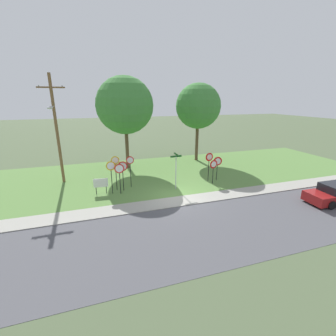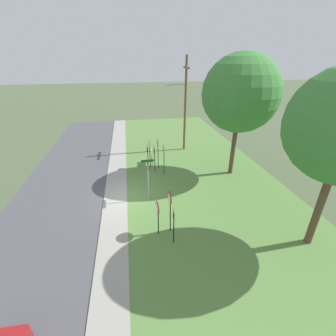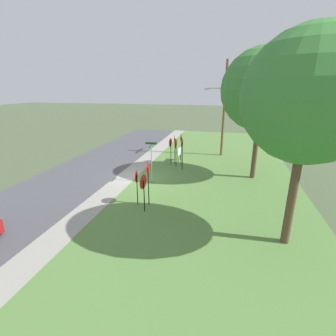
{
  "view_description": "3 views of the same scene",
  "coord_description": "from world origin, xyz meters",
  "px_view_note": "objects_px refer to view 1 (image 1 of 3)",
  "views": [
    {
      "loc": [
        -5.47,
        -15.0,
        7.22
      ],
      "look_at": [
        0.27,
        2.87,
        1.48
      ],
      "focal_mm": 24.32,
      "sensor_mm": 36.0,
      "label": 1
    },
    {
      "loc": [
        13.92,
        0.51,
        9.02
      ],
      "look_at": [
        -0.52,
        3.04,
        1.85
      ],
      "focal_mm": 24.44,
      "sensor_mm": 36.0,
      "label": 2
    },
    {
      "loc": [
        16.54,
        6.62,
        6.76
      ],
      "look_at": [
        0.77,
        2.8,
        1.35
      ],
      "focal_mm": 26.17,
      "sensor_mm": 36.0,
      "label": 3
    }
  ],
  "objects_px": {
    "notice_board": "(101,184)",
    "oak_tree_left": "(125,106)",
    "stop_sign_near_left": "(123,170)",
    "yield_sign_far_left": "(214,166)",
    "yield_sign_near_right": "(218,163)",
    "oak_tree_right": "(198,106)",
    "stop_sign_far_right": "(119,172)",
    "utility_pole": "(56,127)",
    "stop_sign_near_right": "(111,170)",
    "street_name_post": "(176,168)",
    "stop_sign_far_center": "(116,166)",
    "yield_sign_near_left": "(209,160)",
    "stop_sign_far_left": "(130,165)"
  },
  "relations": [
    {
      "from": "stop_sign_near_right",
      "to": "yield_sign_near_left",
      "type": "distance_m",
      "value": 8.49
    },
    {
      "from": "stop_sign_near_left",
      "to": "stop_sign_far_center",
      "type": "height_order",
      "value": "stop_sign_far_center"
    },
    {
      "from": "notice_board",
      "to": "oak_tree_right",
      "type": "xyz_separation_m",
      "value": [
        11.42,
        7.15,
        5.5
      ]
    },
    {
      "from": "stop_sign_far_right",
      "to": "stop_sign_far_left",
      "type": "bearing_deg",
      "value": 55.77
    },
    {
      "from": "stop_sign_far_left",
      "to": "stop_sign_far_right",
      "type": "relative_size",
      "value": 1.09
    },
    {
      "from": "stop_sign_near_right",
      "to": "utility_pole",
      "type": "relative_size",
      "value": 0.29
    },
    {
      "from": "yield_sign_near_right",
      "to": "notice_board",
      "type": "xyz_separation_m",
      "value": [
        -10.2,
        0.01,
        -0.79
      ]
    },
    {
      "from": "stop_sign_far_left",
      "to": "street_name_post",
      "type": "distance_m",
      "value": 3.79
    },
    {
      "from": "notice_board",
      "to": "utility_pole",
      "type": "bearing_deg",
      "value": 134.34
    },
    {
      "from": "utility_pole",
      "to": "street_name_post",
      "type": "bearing_deg",
      "value": -26.69
    },
    {
      "from": "yield_sign_near_right",
      "to": "street_name_post",
      "type": "distance_m",
      "value": 4.38
    },
    {
      "from": "yield_sign_near_left",
      "to": "yield_sign_near_right",
      "type": "bearing_deg",
      "value": -3.15
    },
    {
      "from": "yield_sign_near_right",
      "to": "oak_tree_right",
      "type": "relative_size",
      "value": 0.25
    },
    {
      "from": "stop_sign_far_center",
      "to": "street_name_post",
      "type": "bearing_deg",
      "value": -12.71
    },
    {
      "from": "yield_sign_near_left",
      "to": "street_name_post",
      "type": "xyz_separation_m",
      "value": [
        -3.42,
        -0.84,
        -0.17
      ]
    },
    {
      "from": "stop_sign_near_left",
      "to": "stop_sign_near_right",
      "type": "distance_m",
      "value": 0.96
    },
    {
      "from": "stop_sign_near_right",
      "to": "stop_sign_far_right",
      "type": "height_order",
      "value": "stop_sign_near_right"
    },
    {
      "from": "oak_tree_left",
      "to": "notice_board",
      "type": "bearing_deg",
      "value": -115.27
    },
    {
      "from": "yield_sign_far_left",
      "to": "street_name_post",
      "type": "distance_m",
      "value": 3.51
    },
    {
      "from": "yield_sign_far_left",
      "to": "utility_pole",
      "type": "height_order",
      "value": "utility_pole"
    },
    {
      "from": "stop_sign_far_right",
      "to": "oak_tree_right",
      "type": "xyz_separation_m",
      "value": [
        9.98,
        7.65,
        4.55
      ]
    },
    {
      "from": "stop_sign_near_left",
      "to": "stop_sign_far_left",
      "type": "bearing_deg",
      "value": 45.55
    },
    {
      "from": "notice_board",
      "to": "oak_tree_left",
      "type": "height_order",
      "value": "oak_tree_left"
    },
    {
      "from": "stop_sign_far_center",
      "to": "utility_pole",
      "type": "relative_size",
      "value": 0.31
    },
    {
      "from": "stop_sign_near_left",
      "to": "yield_sign_far_left",
      "type": "xyz_separation_m",
      "value": [
        7.66,
        -0.75,
        -0.21
      ]
    },
    {
      "from": "stop_sign_near_right",
      "to": "street_name_post",
      "type": "bearing_deg",
      "value": -12.61
    },
    {
      "from": "stop_sign_far_center",
      "to": "yield_sign_far_left",
      "type": "height_order",
      "value": "stop_sign_far_center"
    },
    {
      "from": "notice_board",
      "to": "stop_sign_far_left",
      "type": "bearing_deg",
      "value": 20.33
    },
    {
      "from": "oak_tree_left",
      "to": "oak_tree_right",
      "type": "distance_m",
      "value": 8.44
    },
    {
      "from": "utility_pole",
      "to": "oak_tree_right",
      "type": "distance_m",
      "value": 15.02
    },
    {
      "from": "stop_sign_far_left",
      "to": "oak_tree_right",
      "type": "height_order",
      "value": "oak_tree_right"
    },
    {
      "from": "stop_sign_near_left",
      "to": "oak_tree_right",
      "type": "height_order",
      "value": "oak_tree_right"
    },
    {
      "from": "yield_sign_near_right",
      "to": "yield_sign_near_left",
      "type": "bearing_deg",
      "value": -168.89
    },
    {
      "from": "stop_sign_far_center",
      "to": "stop_sign_far_right",
      "type": "height_order",
      "value": "stop_sign_far_center"
    },
    {
      "from": "yield_sign_far_left",
      "to": "yield_sign_near_right",
      "type": "bearing_deg",
      "value": 33.73
    },
    {
      "from": "yield_sign_far_left",
      "to": "utility_pole",
      "type": "distance_m",
      "value": 13.68
    },
    {
      "from": "street_name_post",
      "to": "oak_tree_left",
      "type": "xyz_separation_m",
      "value": [
        -2.88,
        7.27,
        4.71
      ]
    },
    {
      "from": "stop_sign_near_right",
      "to": "stop_sign_far_left",
      "type": "relative_size",
      "value": 0.99
    },
    {
      "from": "street_name_post",
      "to": "yield_sign_far_left",
      "type": "bearing_deg",
      "value": -0.51
    },
    {
      "from": "stop_sign_far_right",
      "to": "yield_sign_near_right",
      "type": "distance_m",
      "value": 8.77
    },
    {
      "from": "notice_board",
      "to": "oak_tree_right",
      "type": "distance_m",
      "value": 14.56
    },
    {
      "from": "stop_sign_far_right",
      "to": "yield_sign_far_left",
      "type": "distance_m",
      "value": 7.97
    },
    {
      "from": "notice_board",
      "to": "street_name_post",
      "type": "bearing_deg",
      "value": -4.38
    },
    {
      "from": "stop_sign_near_left",
      "to": "street_name_post",
      "type": "xyz_separation_m",
      "value": [
        4.16,
        -0.9,
        -0.01
      ]
    },
    {
      "from": "yield_sign_near_left",
      "to": "oak_tree_left",
      "type": "height_order",
      "value": "oak_tree_left"
    },
    {
      "from": "stop_sign_near_right",
      "to": "street_name_post",
      "type": "relative_size",
      "value": 0.87
    },
    {
      "from": "yield_sign_near_right",
      "to": "oak_tree_right",
      "type": "bearing_deg",
      "value": 89.98
    },
    {
      "from": "stop_sign_far_right",
      "to": "yield_sign_near_right",
      "type": "height_order",
      "value": "stop_sign_far_right"
    },
    {
      "from": "stop_sign_far_right",
      "to": "oak_tree_left",
      "type": "height_order",
      "value": "oak_tree_left"
    },
    {
      "from": "oak_tree_left",
      "to": "stop_sign_near_left",
      "type": "bearing_deg",
      "value": -101.32
    }
  ]
}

